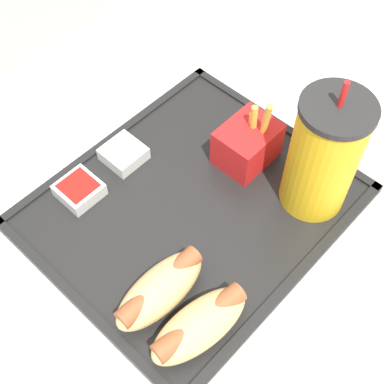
# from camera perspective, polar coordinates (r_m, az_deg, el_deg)

# --- Properties ---
(ground_plane) EXTENTS (8.00, 8.00, 0.00)m
(ground_plane) POSITION_cam_1_polar(r_m,az_deg,el_deg) (1.40, 0.19, -18.08)
(ground_plane) COLOR #ADA393
(dining_table) EXTENTS (1.24, 0.81, 0.73)m
(dining_table) POSITION_cam_1_polar(r_m,az_deg,el_deg) (1.05, 0.24, -12.43)
(dining_table) COLOR beige
(dining_table) RESTS_ON ground_plane
(food_tray) EXTENTS (0.40, 0.34, 0.01)m
(food_tray) POSITION_cam_1_polar(r_m,az_deg,el_deg) (0.72, -0.00, -1.56)
(food_tray) COLOR black
(food_tray) RESTS_ON dining_table
(soda_cup) EXTENTS (0.09, 0.09, 0.21)m
(soda_cup) POSITION_cam_1_polar(r_m,az_deg,el_deg) (0.68, 13.86, 3.80)
(soda_cup) COLOR gold
(soda_cup) RESTS_ON food_tray
(hot_dog_far) EXTENTS (0.14, 0.07, 0.05)m
(hot_dog_far) POSITION_cam_1_polar(r_m,az_deg,el_deg) (0.61, 0.80, -13.98)
(hot_dog_far) COLOR #DBB270
(hot_dog_far) RESTS_ON food_tray
(hot_dog_near) EXTENTS (0.13, 0.06, 0.05)m
(hot_dog_near) POSITION_cam_1_polar(r_m,az_deg,el_deg) (0.63, -3.44, -10.32)
(hot_dog_near) COLOR #DBB270
(hot_dog_near) RESTS_ON food_tray
(fries_carton) EXTENTS (0.08, 0.07, 0.11)m
(fries_carton) POSITION_cam_1_polar(r_m,az_deg,el_deg) (0.74, 6.22, 5.00)
(fries_carton) COLOR red
(fries_carton) RESTS_ON food_tray
(sauce_cup_mayo) EXTENTS (0.05, 0.05, 0.02)m
(sauce_cup_mayo) POSITION_cam_1_polar(r_m,az_deg,el_deg) (0.76, -7.31, 4.09)
(sauce_cup_mayo) COLOR silver
(sauce_cup_mayo) RESTS_ON food_tray
(sauce_cup_ketchup) EXTENTS (0.05, 0.05, 0.02)m
(sauce_cup_ketchup) POSITION_cam_1_polar(r_m,az_deg,el_deg) (0.74, -11.94, 0.25)
(sauce_cup_ketchup) COLOR silver
(sauce_cup_ketchup) RESTS_ON food_tray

